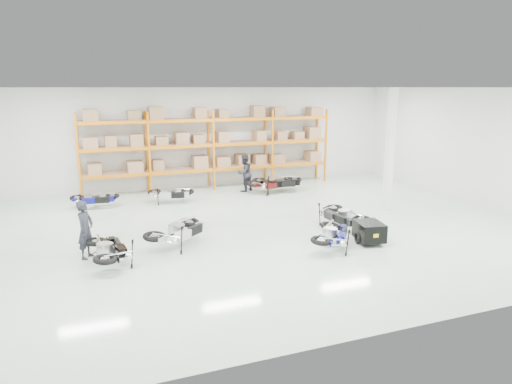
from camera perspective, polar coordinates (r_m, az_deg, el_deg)
name	(u,v)px	position (r m, az deg, el deg)	size (l,w,h in m)	color
room	(263,160)	(14.58, 0.92, 4.06)	(18.00, 18.00, 18.00)	silver
pallet_rack	(211,139)	(20.66, -5.66, 6.66)	(11.28, 0.98, 3.62)	orange
structural_column	(390,150)	(17.54, 16.38, 5.05)	(0.25, 0.25, 4.50)	white
moto_blue_centre	(333,231)	(13.20, 9.62, -4.78)	(0.77, 1.73, 1.06)	#07094A
moto_silver_left	(179,227)	(13.37, -9.64, -4.34)	(0.83, 1.88, 1.15)	#B7BABF
moto_black_far_left	(109,245)	(12.42, -17.91, -6.36)	(0.77, 1.74, 1.06)	black
moto_touring_right	(341,212)	(15.10, 10.61, -2.43)	(0.81, 1.82, 1.11)	black
trailer	(369,231)	(13.87, 13.97, -4.78)	(0.86, 1.55, 0.63)	black
moto_back_a	(94,196)	(18.37, -19.59, -0.47)	(0.69, 1.56, 0.95)	navy
moto_back_b	(170,191)	(18.44, -10.65, 0.14)	(0.70, 1.58, 0.96)	#B7BAC1
moto_back_c	(278,179)	(19.98, 2.79, 1.64)	(0.85, 1.92, 1.17)	black
moto_back_d	(271,181)	(19.80, 1.89, 1.41)	(0.79, 1.77, 1.08)	#430D0D
person_left	(85,230)	(13.04, -20.55, -4.42)	(0.58, 0.38, 1.59)	#212229
person_back	(244,173)	(20.07, -1.47, 2.39)	(0.80, 0.62, 1.64)	black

